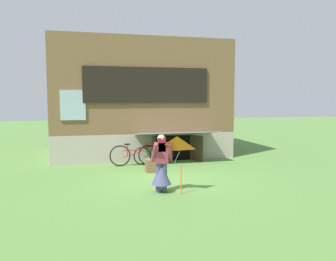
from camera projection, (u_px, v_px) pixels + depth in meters
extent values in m
plane|color=#56843D|center=(166.00, 179.00, 10.29)|extent=(60.00, 60.00, 0.00)
cube|color=#ADA393|center=(138.00, 141.00, 15.33)|extent=(7.26, 4.55, 1.09)
cube|color=brown|center=(138.00, 87.00, 15.11)|extent=(7.26, 4.55, 3.76)
cube|color=black|center=(147.00, 85.00, 12.87)|extent=(4.80, 0.08, 1.35)
cube|color=#9EB7C6|center=(147.00, 85.00, 12.89)|extent=(4.64, 0.04, 1.23)
cube|color=#9EB7C6|center=(73.00, 105.00, 12.29)|extent=(0.90, 0.06, 1.10)
cube|color=black|center=(173.00, 148.00, 13.38)|extent=(1.40, 0.03, 1.01)
cube|color=#3D2B1E|center=(154.00, 150.00, 12.90)|extent=(0.27, 0.69, 1.01)
cube|color=#3D2B1E|center=(196.00, 148.00, 13.31)|extent=(0.38, 0.65, 1.01)
cube|color=gray|center=(177.00, 133.00, 12.80)|extent=(3.10, 1.09, 0.18)
cylinder|color=#474C75|center=(158.00, 178.00, 8.83)|extent=(0.14, 0.14, 0.77)
cylinder|color=#474C75|center=(164.00, 177.00, 8.87)|extent=(0.14, 0.14, 0.77)
cone|color=#474C75|center=(161.00, 173.00, 8.84)|extent=(0.52, 0.52, 0.58)
cube|color=#993847|center=(161.00, 153.00, 8.79)|extent=(0.34, 0.20, 0.54)
cylinder|color=#993847|center=(154.00, 153.00, 8.64)|extent=(0.16, 0.31, 0.51)
cylinder|color=#993847|center=(170.00, 152.00, 8.75)|extent=(0.16, 0.31, 0.51)
cube|color=maroon|center=(162.00, 145.00, 8.71)|extent=(0.20, 0.08, 0.36)
sphere|color=#D8AD8E|center=(161.00, 139.00, 8.76)|extent=(0.21, 0.21, 0.21)
pyramid|color=orange|center=(177.00, 149.00, 8.36)|extent=(0.85, 0.72, 0.45)
cylinder|color=beige|center=(177.00, 158.00, 8.64)|extent=(0.01, 0.50, 0.39)
cylinder|color=orange|center=(181.00, 180.00, 8.67)|extent=(0.03, 0.03, 0.74)
torus|color=black|center=(165.00, 155.00, 12.79)|extent=(0.67, 0.09, 0.67)
torus|color=black|center=(142.00, 156.00, 12.52)|extent=(0.67, 0.09, 0.67)
cylinder|color=#287A3D|center=(154.00, 151.00, 12.64)|extent=(0.68, 0.08, 0.04)
cylinder|color=#287A3D|center=(154.00, 154.00, 12.65)|extent=(0.74, 0.08, 0.27)
cylinder|color=#287A3D|center=(148.00, 151.00, 12.57)|extent=(0.04, 0.04, 0.37)
cube|color=black|center=(148.00, 146.00, 12.56)|extent=(0.20, 0.08, 0.05)
cylinder|color=#287A3D|center=(165.00, 146.00, 12.76)|extent=(0.44, 0.06, 0.03)
torus|color=black|center=(149.00, 155.00, 12.46)|extent=(0.76, 0.09, 0.76)
torus|color=black|center=(120.00, 156.00, 12.27)|extent=(0.76, 0.09, 0.76)
cylinder|color=red|center=(134.00, 150.00, 12.34)|extent=(0.78, 0.08, 0.04)
cylinder|color=red|center=(134.00, 153.00, 12.36)|extent=(0.86, 0.08, 0.31)
cylinder|color=red|center=(127.00, 150.00, 12.30)|extent=(0.04, 0.04, 0.43)
cube|color=black|center=(127.00, 144.00, 12.28)|extent=(0.20, 0.08, 0.05)
cylinder|color=red|center=(148.00, 145.00, 12.42)|extent=(0.44, 0.05, 0.03)
cube|color=brown|center=(153.00, 166.00, 11.32)|extent=(0.47, 0.40, 0.43)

